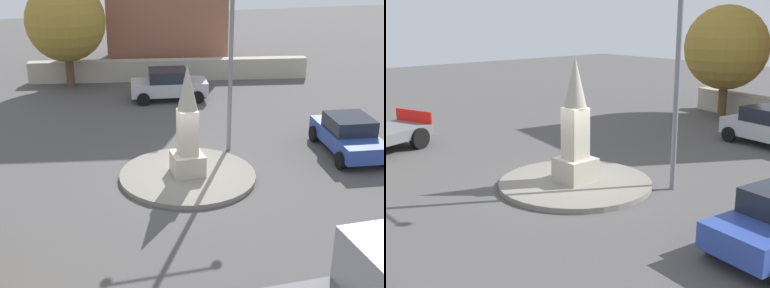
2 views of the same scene
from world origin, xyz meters
The scene contains 6 objects.
ground_plane centered at (0.00, 0.00, 0.00)m, with size 80.00×80.00×0.00m, color #4F4C4C.
traffic_island centered at (0.00, 0.00, 0.08)m, with size 4.74×4.74×0.16m, color gray.
monument centered at (0.00, 0.00, 1.78)m, with size 1.06×1.06×3.84m.
streetlamp centered at (-2.19, -2.01, 4.61)m, with size 3.12×0.28×7.64m.
car_silver_parked_left centered at (-1.44, -9.21, 0.80)m, with size 4.03×2.37×1.57m.
tree_near_wall centered at (3.25, -13.00, 3.57)m, with size 4.26×4.26×5.71m.
Camera 2 is at (-11.22, 9.79, 5.15)m, focal length 47.12 mm.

